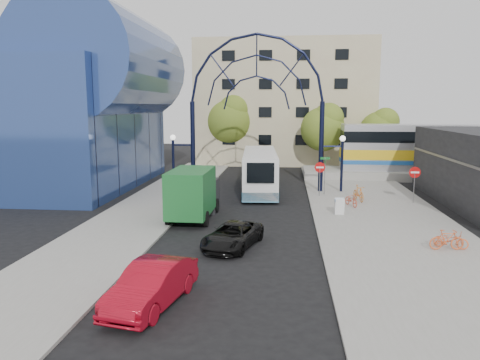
# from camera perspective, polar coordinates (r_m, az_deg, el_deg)

# --- Properties ---
(ground) EXTENTS (120.00, 120.00, 0.00)m
(ground) POSITION_cam_1_polar(r_m,az_deg,el_deg) (23.32, -0.29, -7.54)
(ground) COLOR black
(ground) RESTS_ON ground
(sidewalk_east) EXTENTS (8.00, 56.00, 0.12)m
(sidewalk_east) POSITION_cam_1_polar(r_m,az_deg,el_deg) (27.63, 17.42, -5.20)
(sidewalk_east) COLOR gray
(sidewalk_east) RESTS_ON ground
(plaza_west) EXTENTS (5.00, 50.00, 0.12)m
(plaza_west) POSITION_cam_1_polar(r_m,az_deg,el_deg) (30.30, -11.44, -3.73)
(plaza_west) COLOR gray
(plaza_west) RESTS_ON ground
(gateway_arch) EXTENTS (13.64, 0.44, 12.10)m
(gateway_arch) POSITION_cam_1_polar(r_m,az_deg,el_deg) (36.36, 2.03, 12.01)
(gateway_arch) COLOR black
(gateway_arch) RESTS_ON ground
(stop_sign) EXTENTS (0.80, 0.07, 2.50)m
(stop_sign) POSITION_cam_1_polar(r_m,az_deg,el_deg) (34.63, 9.71, 1.15)
(stop_sign) COLOR slate
(stop_sign) RESTS_ON sidewalk_east
(do_not_enter_sign) EXTENTS (0.76, 0.07, 2.48)m
(do_not_enter_sign) POSITION_cam_1_polar(r_m,az_deg,el_deg) (33.70, 20.52, 0.47)
(do_not_enter_sign) COLOR slate
(do_not_enter_sign) RESTS_ON sidewalk_east
(street_name_sign) EXTENTS (0.70, 0.70, 2.80)m
(street_name_sign) POSITION_cam_1_polar(r_m,az_deg,el_deg) (35.24, 10.30, 1.50)
(street_name_sign) COLOR slate
(street_name_sign) RESTS_ON sidewalk_east
(sandwich_board) EXTENTS (0.55, 0.61, 0.99)m
(sandwich_board) POSITION_cam_1_polar(r_m,az_deg,el_deg) (29.00, 12.04, -2.93)
(sandwich_board) COLOR white
(sandwich_board) RESTS_ON sidewalk_east
(transit_hall) EXTENTS (16.50, 18.00, 14.50)m
(transit_hall) POSITION_cam_1_polar(r_m,az_deg,el_deg) (41.19, -19.90, 8.55)
(transit_hall) COLOR navy
(transit_hall) RESTS_ON ground
(apartment_block) EXTENTS (20.00, 12.10, 14.00)m
(apartment_block) POSITION_cam_1_polar(r_m,az_deg,el_deg) (57.21, 5.41, 9.31)
(apartment_block) COLOR tan
(apartment_block) RESTS_ON ground
(train_platform) EXTENTS (32.00, 5.00, 0.80)m
(train_platform) POSITION_cam_1_polar(r_m,az_deg,el_deg) (48.04, 27.19, 0.53)
(train_platform) COLOR gray
(train_platform) RESTS_ON ground
(tree_north_a) EXTENTS (4.48, 4.48, 7.00)m
(tree_north_a) POSITION_cam_1_polar(r_m,az_deg,el_deg) (48.35, 10.23, 6.44)
(tree_north_a) COLOR #382314
(tree_north_a) RESTS_ON ground
(tree_north_b) EXTENTS (5.12, 5.12, 8.00)m
(tree_north_b) POSITION_cam_1_polar(r_m,az_deg,el_deg) (52.54, -1.13, 7.49)
(tree_north_b) COLOR #382314
(tree_north_b) RESTS_ON ground
(tree_north_c) EXTENTS (4.16, 4.16, 6.50)m
(tree_north_c) POSITION_cam_1_polar(r_m,az_deg,el_deg) (51.16, 16.79, 5.96)
(tree_north_c) COLOR #382314
(tree_north_c) RESTS_ON ground
(city_bus) EXTENTS (3.26, 11.47, 3.11)m
(city_bus) POSITION_cam_1_polar(r_m,az_deg,el_deg) (36.90, 2.43, 1.18)
(city_bus) COLOR white
(city_bus) RESTS_ON ground
(green_truck) EXTENTS (2.41, 6.05, 3.03)m
(green_truck) POSITION_cam_1_polar(r_m,az_deg,el_deg) (27.90, -5.64, -1.63)
(green_truck) COLOR black
(green_truck) RESTS_ON ground
(black_suv) EXTENTS (2.97, 4.58, 1.17)m
(black_suv) POSITION_cam_1_polar(r_m,az_deg,el_deg) (22.26, -0.91, -6.77)
(black_suv) COLOR black
(black_suv) RESTS_ON ground
(red_sedan) EXTENTS (2.40, 4.67, 1.47)m
(red_sedan) POSITION_cam_1_polar(r_m,az_deg,el_deg) (16.26, -10.71, -12.44)
(red_sedan) COLOR #A0091A
(red_sedan) RESTS_ON ground
(bike_near_a) EXTENTS (1.06, 1.67, 0.83)m
(bike_near_a) POSITION_cam_1_polar(r_m,az_deg,el_deg) (31.67, 13.41, -2.36)
(bike_near_a) COLOR #D3452A
(bike_near_a) RESTS_ON sidewalk_east
(bike_near_b) EXTENTS (0.93, 1.90, 1.10)m
(bike_near_b) POSITION_cam_1_polar(r_m,az_deg,el_deg) (33.47, 14.25, -1.56)
(bike_near_b) COLOR orange
(bike_near_b) RESTS_ON sidewalk_east
(bike_far_a) EXTENTS (1.60, 1.05, 0.79)m
(bike_far_a) POSITION_cam_1_polar(r_m,az_deg,el_deg) (23.91, 24.32, -6.65)
(bike_far_a) COLOR orange
(bike_far_a) RESTS_ON sidewalk_east
(bike_far_b) EXTENTS (1.62, 0.59, 0.95)m
(bike_far_b) POSITION_cam_1_polar(r_m,az_deg,el_deg) (23.51, 23.90, -6.68)
(bike_far_b) COLOR #D6592A
(bike_far_b) RESTS_ON sidewalk_east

